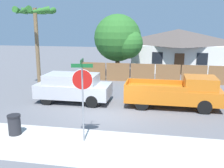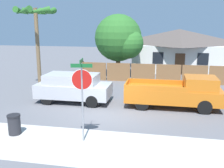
{
  "view_description": "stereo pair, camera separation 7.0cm",
  "coord_description": "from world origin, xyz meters",
  "px_view_note": "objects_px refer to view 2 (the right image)",
  "views": [
    {
      "loc": [
        2.57,
        -12.76,
        4.72
      ],
      "look_at": [
        0.08,
        0.48,
        1.6
      ],
      "focal_mm": 42.0,
      "sensor_mm": 36.0,
      "label": 1
    },
    {
      "loc": [
        2.64,
        -12.75,
        4.72
      ],
      "look_at": [
        0.08,
        0.48,
        1.6
      ],
      "focal_mm": 42.0,
      "sensor_mm": 36.0,
      "label": 2
    }
  ],
  "objects_px": {
    "house": "(178,48)",
    "palm_tree": "(36,18)",
    "oak_tree": "(120,39)",
    "stop_sign": "(82,86)",
    "trash_bin": "(14,124)",
    "red_suv": "(73,87)",
    "orange_pickup": "(177,93)"
  },
  "relations": [
    {
      "from": "house",
      "to": "palm_tree",
      "type": "height_order",
      "value": "palm_tree"
    },
    {
      "from": "oak_tree",
      "to": "stop_sign",
      "type": "relative_size",
      "value": 1.64
    },
    {
      "from": "oak_tree",
      "to": "palm_tree",
      "type": "height_order",
      "value": "palm_tree"
    },
    {
      "from": "palm_tree",
      "to": "trash_bin",
      "type": "relative_size",
      "value": 6.65
    },
    {
      "from": "palm_tree",
      "to": "red_suv",
      "type": "relative_size",
      "value": 1.31
    },
    {
      "from": "palm_tree",
      "to": "stop_sign",
      "type": "height_order",
      "value": "palm_tree"
    },
    {
      "from": "palm_tree",
      "to": "trash_bin",
      "type": "bearing_deg",
      "value": -71.03
    },
    {
      "from": "stop_sign",
      "to": "palm_tree",
      "type": "bearing_deg",
      "value": 116.99
    },
    {
      "from": "oak_tree",
      "to": "palm_tree",
      "type": "xyz_separation_m",
      "value": [
        -5.31,
        -5.18,
        1.69
      ]
    },
    {
      "from": "red_suv",
      "to": "trash_bin",
      "type": "height_order",
      "value": "red_suv"
    },
    {
      "from": "trash_bin",
      "to": "orange_pickup",
      "type": "bearing_deg",
      "value": 35.78
    },
    {
      "from": "red_suv",
      "to": "trash_bin",
      "type": "relative_size",
      "value": 5.06
    },
    {
      "from": "trash_bin",
      "to": "house",
      "type": "bearing_deg",
      "value": 67.51
    },
    {
      "from": "oak_tree",
      "to": "orange_pickup",
      "type": "distance_m",
      "value": 9.87
    },
    {
      "from": "stop_sign",
      "to": "trash_bin",
      "type": "bearing_deg",
      "value": 170.14
    },
    {
      "from": "red_suv",
      "to": "stop_sign",
      "type": "distance_m",
      "value": 5.81
    },
    {
      "from": "orange_pickup",
      "to": "trash_bin",
      "type": "bearing_deg",
      "value": -143.93
    },
    {
      "from": "stop_sign",
      "to": "trash_bin",
      "type": "distance_m",
      "value": 3.65
    },
    {
      "from": "trash_bin",
      "to": "stop_sign",
      "type": "bearing_deg",
      "value": -1.25
    },
    {
      "from": "house",
      "to": "trash_bin",
      "type": "height_order",
      "value": "house"
    },
    {
      "from": "palm_tree",
      "to": "red_suv",
      "type": "xyz_separation_m",
      "value": [
        3.77,
        -3.16,
        -4.13
      ]
    },
    {
      "from": "house",
      "to": "red_suv",
      "type": "bearing_deg",
      "value": -116.63
    },
    {
      "from": "house",
      "to": "oak_tree",
      "type": "relative_size",
      "value": 1.76
    },
    {
      "from": "house",
      "to": "palm_tree",
      "type": "bearing_deg",
      "value": -135.23
    },
    {
      "from": "orange_pickup",
      "to": "stop_sign",
      "type": "relative_size",
      "value": 1.59
    },
    {
      "from": "house",
      "to": "stop_sign",
      "type": "xyz_separation_m",
      "value": [
        -4.68,
        -18.94,
        0.15
      ]
    },
    {
      "from": "house",
      "to": "stop_sign",
      "type": "height_order",
      "value": "house"
    },
    {
      "from": "oak_tree",
      "to": "trash_bin",
      "type": "relative_size",
      "value": 6.27
    },
    {
      "from": "orange_pickup",
      "to": "stop_sign",
      "type": "bearing_deg",
      "value": -127.16
    },
    {
      "from": "palm_tree",
      "to": "stop_sign",
      "type": "xyz_separation_m",
      "value": [
        5.98,
        -8.36,
        -2.76
      ]
    },
    {
      "from": "oak_tree",
      "to": "orange_pickup",
      "type": "xyz_separation_m",
      "value": [
        4.66,
        -8.34,
        -2.48
      ]
    },
    {
      "from": "oak_tree",
      "to": "orange_pickup",
      "type": "relative_size",
      "value": 1.03
    }
  ]
}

